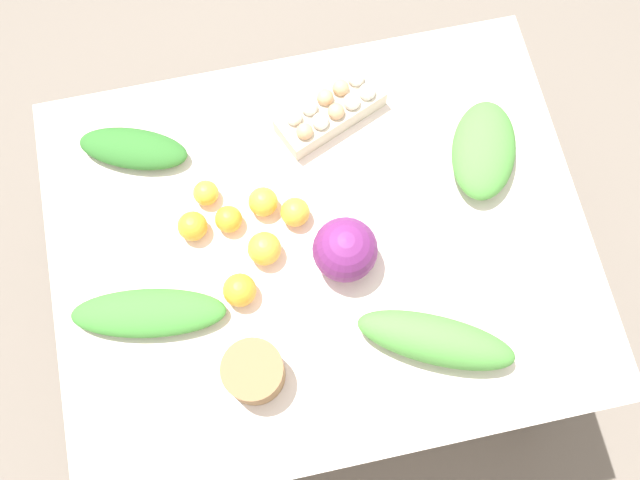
% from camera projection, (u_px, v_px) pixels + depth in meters
% --- Properties ---
extents(ground_plane, '(8.00, 8.00, 0.00)m').
position_uv_depth(ground_plane, '(320.00, 307.00, 2.52)').
color(ground_plane, '#70665B').
extents(dining_table, '(1.35, 1.08, 0.76)m').
position_uv_depth(dining_table, '(320.00, 252.00, 1.88)').
color(dining_table, silver).
rests_on(dining_table, ground_plane).
extents(cabbage_purple, '(0.16, 0.16, 0.16)m').
position_uv_depth(cabbage_purple, '(345.00, 250.00, 1.71)').
color(cabbage_purple, '#6B2366').
rests_on(cabbage_purple, dining_table).
extents(egg_carton, '(0.31, 0.22, 0.09)m').
position_uv_depth(egg_carton, '(330.00, 110.00, 1.86)').
color(egg_carton, beige).
rests_on(egg_carton, dining_table).
extents(paper_bag, '(0.14, 0.14, 0.11)m').
position_uv_depth(paper_bag, '(254.00, 372.00, 1.65)').
color(paper_bag, olive).
rests_on(paper_bag, dining_table).
extents(greens_bunch_kale, '(0.39, 0.27, 0.10)m').
position_uv_depth(greens_bunch_kale, '(436.00, 340.00, 1.67)').
color(greens_bunch_kale, '#4C933D').
rests_on(greens_bunch_kale, dining_table).
extents(greens_bunch_scallion, '(0.31, 0.21, 0.06)m').
position_uv_depth(greens_bunch_scallion, '(133.00, 149.00, 1.84)').
color(greens_bunch_scallion, '#2D6B28').
rests_on(greens_bunch_scallion, dining_table).
extents(greens_bunch_beet_tops, '(0.39, 0.18, 0.06)m').
position_uv_depth(greens_bunch_beet_tops, '(149.00, 313.00, 1.71)').
color(greens_bunch_beet_tops, '#3D8433').
rests_on(greens_bunch_beet_tops, dining_table).
extents(greens_bunch_chard, '(0.25, 0.32, 0.10)m').
position_uv_depth(greens_bunch_chard, '(484.00, 150.00, 1.82)').
color(greens_bunch_chard, '#4C933D').
rests_on(greens_bunch_chard, dining_table).
extents(orange_0, '(0.07, 0.07, 0.07)m').
position_uv_depth(orange_0, '(229.00, 219.00, 1.78)').
color(orange_0, orange).
rests_on(orange_0, dining_table).
extents(orange_1, '(0.08, 0.08, 0.08)m').
position_uv_depth(orange_1, '(264.00, 247.00, 1.75)').
color(orange_1, '#F9A833').
rests_on(orange_1, dining_table).
extents(orange_2, '(0.07, 0.07, 0.07)m').
position_uv_depth(orange_2, '(263.00, 202.00, 1.79)').
color(orange_2, '#F9A833').
rests_on(orange_2, dining_table).
extents(orange_3, '(0.07, 0.07, 0.07)m').
position_uv_depth(orange_3, '(295.00, 212.00, 1.78)').
color(orange_3, '#F9A833').
rests_on(orange_3, dining_table).
extents(orange_4, '(0.06, 0.06, 0.06)m').
position_uv_depth(orange_4, '(206.00, 193.00, 1.80)').
color(orange_4, '#F9A833').
rests_on(orange_4, dining_table).
extents(orange_5, '(0.07, 0.07, 0.07)m').
position_uv_depth(orange_5, '(193.00, 226.00, 1.77)').
color(orange_5, orange).
rests_on(orange_5, dining_table).
extents(orange_6, '(0.08, 0.08, 0.08)m').
position_uv_depth(orange_6, '(240.00, 290.00, 1.72)').
color(orange_6, orange).
rests_on(orange_6, dining_table).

